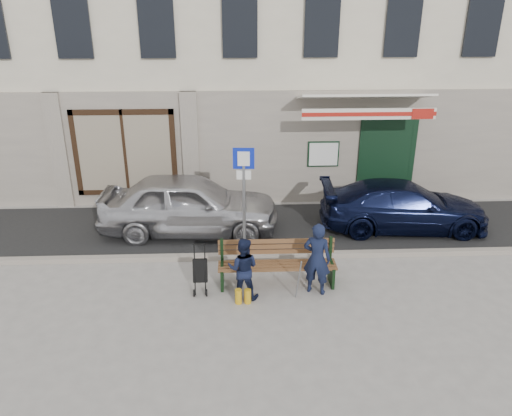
{
  "coord_description": "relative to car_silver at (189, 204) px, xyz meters",
  "views": [
    {
      "loc": [
        -0.16,
        -8.52,
        5.4
      ],
      "look_at": [
        0.27,
        1.6,
        1.2
      ],
      "focal_mm": 35.0,
      "sensor_mm": 36.0,
      "label": 1
    }
  ],
  "objects": [
    {
      "name": "building",
      "position": [
        1.34,
        5.44,
        4.23
      ],
      "size": [
        20.0,
        8.27,
        10.0
      ],
      "color": "beige",
      "rests_on": "ground"
    },
    {
      "name": "man",
      "position": [
        2.73,
        -2.97,
        0.0
      ],
      "size": [
        0.64,
        0.53,
        1.5
      ],
      "primitive_type": "imported",
      "rotation": [
        0.0,
        0.0,
        2.77
      ],
      "color": "#121933",
      "rests_on": "ground"
    },
    {
      "name": "bench",
      "position": [
        1.94,
        -2.65,
        -0.29
      ],
      "size": [
        2.4,
        1.17,
        0.98
      ],
      "color": "brown",
      "rests_on": "ground"
    },
    {
      "name": "car_silver",
      "position": [
        0.0,
        0.0,
        0.0
      ],
      "size": [
        4.47,
        1.95,
        1.5
      ],
      "primitive_type": "imported",
      "rotation": [
        0.0,
        0.0,
        1.53
      ],
      "color": "silver",
      "rests_on": "ground"
    },
    {
      "name": "asphalt_lane",
      "position": [
        1.33,
        0.09,
        -0.74
      ],
      "size": [
        60.0,
        3.2,
        0.01
      ],
      "primitive_type": "cube",
      "color": "#282828",
      "rests_on": "ground"
    },
    {
      "name": "woman",
      "position": [
        1.28,
        -3.09,
        -0.12
      ],
      "size": [
        0.69,
        0.58,
        1.26
      ],
      "primitive_type": "imported",
      "rotation": [
        0.0,
        0.0,
        2.96
      ],
      "color": "#121832",
      "rests_on": "ground"
    },
    {
      "name": "curb",
      "position": [
        1.33,
        -1.51,
        -0.69
      ],
      "size": [
        60.0,
        0.18,
        0.12
      ],
      "primitive_type": "cube",
      "color": "#9E9384",
      "rests_on": "ground"
    },
    {
      "name": "parking_sign",
      "position": [
        1.34,
        -1.23,
        0.92
      ],
      "size": [
        0.47,
        0.08,
        2.52
      ],
      "rotation": [
        0.0,
        0.0,
        -0.06
      ],
      "color": "gray",
      "rests_on": "ground"
    },
    {
      "name": "stroller",
      "position": [
        0.43,
        -2.84,
        -0.31
      ],
      "size": [
        0.29,
        0.41,
        1.0
      ],
      "rotation": [
        0.0,
        0.0,
        0.01
      ],
      "color": "black",
      "rests_on": "ground"
    },
    {
      "name": "car_navy",
      "position": [
        5.42,
        -0.01,
        -0.14
      ],
      "size": [
        4.28,
        1.91,
        1.22
      ],
      "primitive_type": "imported",
      "rotation": [
        0.0,
        0.0,
        1.52
      ],
      "color": "black",
      "rests_on": "ground"
    },
    {
      "name": "ground",
      "position": [
        1.33,
        -3.01,
        -0.75
      ],
      "size": [
        80.0,
        80.0,
        0.0
      ],
      "primitive_type": "plane",
      "color": "#9E9991",
      "rests_on": "ground"
    }
  ]
}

